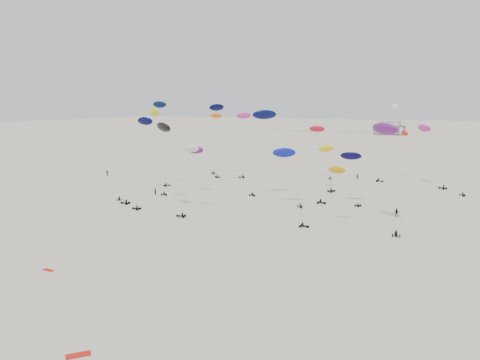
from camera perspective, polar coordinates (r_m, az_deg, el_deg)
The scene contains 28 objects.
ground_plane at distance 202.59m, azimuth 14.12°, elevation 2.71°, with size 900.00×900.00×0.00m, color beige.
pavilion_main at distance 351.26m, azimuth 17.76°, elevation 5.97°, with size 21.00×13.00×9.80m.
pier_fence at distance 362.78m, azimuth 9.55°, elevation 5.83°, with size 80.20×0.20×1.50m.
rig_1 at distance 113.75m, azimuth 17.17°, elevation 5.22°, with size 6.83×17.12×25.49m.
rig_2 at distance 99.26m, azimuth -6.35°, elevation 1.61°, with size 6.17×10.62×14.87m.
rig_4 at distance 145.37m, azimuth 9.61°, elevation 5.28°, with size 8.97×6.58×16.19m.
rig_5 at distance 125.93m, azimuth 10.61°, elevation 2.30°, with size 7.14×9.57×12.10m.
rig_6 at distance 156.91m, azimuth -3.00°, elevation 6.38°, with size 7.36×11.45×20.19m.
rig_7 at distance 148.20m, azimuth 18.49°, elevation 3.63°, with size 7.55×16.22×18.46m.
rig_8 at distance 122.91m, azimuth -11.91°, elevation 5.81°, with size 6.72×16.95×22.15m.
rig_9 at distance 110.06m, azimuth -11.25°, elevation 5.52°, with size 6.49×10.80×21.76m.
rig_10 at distance 148.83m, azimuth -2.86°, elevation 7.72°, with size 7.61×11.50×22.77m.
rig_11 at distance 89.87m, azimuth 10.47°, elevation -0.86°, with size 6.65×9.13×12.16m.
rig_12 at distance 151.90m, azimuth 0.40°, elevation 6.52°, with size 9.29×15.83×22.05m.
rig_13 at distance 102.22m, azimuth -9.71°, elevation 5.16°, with size 7.89×8.40×18.85m.
rig_14 at distance 109.38m, azimuth 12.59°, elevation 1.68°, with size 8.83×7.59×12.39m.
rig_15 at distance 91.76m, azimuth 17.39°, elevation 4.65°, with size 8.52×13.98×20.26m.
rig_16 at distance 132.17m, azimuth -9.59°, elevation 7.03°, with size 7.46×5.56×23.24m.
rig_17 at distance 139.70m, azimuth 21.90°, elevation 4.63°, with size 10.09×11.13×17.66m.
rig_18 at distance 105.91m, azimuth 5.62°, elevation 2.63°, with size 9.06×6.48×13.10m.
rig_19 at distance 114.83m, azimuth 2.87°, elevation 7.13°, with size 6.38×6.89×21.29m.
rig_20 at distance 119.66m, azimuth -6.05°, elevation 2.90°, with size 7.52×9.95×13.13m.
spectator_0 at distance 117.78m, azimuth -10.27°, elevation -1.84°, with size 0.78×0.54×2.15m, color black.
spectator_1 at distance 99.53m, azimuth 18.54°, elevation -4.26°, with size 0.97×0.56×1.99m, color black.
spectator_2 at distance 152.45m, azimuth -15.88°, elevation 0.50°, with size 1.31×0.71×2.22m, color black.
spectator_3 at distance 143.66m, azimuth 14.11°, elevation 0.04°, with size 0.76×0.52×2.09m, color black.
grounded_kite_a at distance 47.73m, azimuth -19.12°, elevation -19.55°, with size 2.20×0.90×0.08m, color red.
grounded_kite_b at distance 70.36m, azimuth -22.33°, elevation -10.14°, with size 1.80×0.70×0.07m, color red.
Camera 1 is at (41.73, 3.06, 22.72)m, focal length 35.00 mm.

